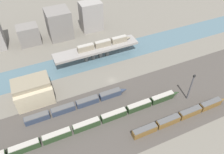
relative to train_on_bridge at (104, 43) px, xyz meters
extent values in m
plane|color=#666056|center=(-5.45, -23.21, -9.49)|extent=(400.00, 400.00, 0.00)
cube|color=#423D38|center=(-5.45, -47.21, -9.49)|extent=(280.00, 42.00, 0.01)
cube|color=#47606B|center=(-5.45, 0.00, -9.49)|extent=(320.00, 19.13, 0.01)
cube|color=gray|center=(-5.45, 0.00, -2.60)|extent=(53.54, 9.82, 1.47)
cylinder|color=slate|center=(-12.63, 0.00, -6.41)|extent=(2.42, 2.42, 6.15)
cylinder|color=slate|center=(-7.85, 0.00, -6.41)|extent=(2.42, 2.42, 6.15)
cylinder|color=slate|center=(-3.06, 0.00, -6.41)|extent=(2.42, 2.42, 6.15)
cylinder|color=slate|center=(1.72, 0.00, -6.41)|extent=(2.42, 2.42, 6.15)
cube|color=gray|center=(-12.25, 0.00, -0.16)|extent=(10.11, 2.71, 3.42)
cube|color=#9E998E|center=(-12.25, 0.00, 1.75)|extent=(9.71, 2.49, 0.40)
cube|color=gray|center=(-1.14, 0.00, -0.16)|extent=(10.11, 2.71, 3.42)
cube|color=#9E998E|center=(-1.14, 0.00, 1.75)|extent=(9.71, 2.49, 0.40)
cube|color=gray|center=(9.97, 0.00, -0.16)|extent=(10.11, 2.71, 3.42)
cube|color=#9E998E|center=(9.97, 0.00, 1.75)|extent=(9.71, 2.49, 0.40)
cone|color=gray|center=(16.80, 0.00, -0.33)|extent=(3.54, 2.43, 2.43)
cube|color=brown|center=(-6.04, -60.64, -7.74)|extent=(11.78, 2.94, 3.50)
cube|color=#4C4C4C|center=(-6.04, -60.64, -5.79)|extent=(11.31, 2.71, 0.40)
cube|color=brown|center=(6.51, -60.64, -7.74)|extent=(11.78, 2.94, 3.50)
cube|color=#4C4C4C|center=(6.51, -60.64, -5.79)|extent=(11.31, 2.71, 0.40)
cube|color=brown|center=(19.05, -60.64, -7.74)|extent=(11.78, 2.94, 3.50)
cube|color=#4C4C4C|center=(19.05, -60.64, -5.79)|extent=(11.31, 2.71, 0.40)
cube|color=brown|center=(31.59, -60.64, -7.74)|extent=(11.78, 2.94, 3.50)
cube|color=#4C4C4C|center=(31.59, -60.64, -5.79)|extent=(11.31, 2.71, 0.40)
cone|color=brown|center=(39.54, -60.64, -7.92)|extent=(4.12, 2.65, 2.65)
cube|color=#23381E|center=(-56.04, -47.17, -7.76)|extent=(12.70, 2.78, 3.46)
cube|color=#9E998E|center=(-56.04, -47.17, -5.83)|extent=(12.19, 2.56, 0.40)
cube|color=#23381E|center=(-42.38, -47.17, -7.76)|extent=(12.70, 2.78, 3.46)
cube|color=#9E998E|center=(-42.38, -47.17, -5.83)|extent=(12.19, 2.56, 0.40)
cube|color=#23381E|center=(-28.72, -47.17, -7.76)|extent=(12.70, 2.78, 3.46)
cube|color=#9E998E|center=(-28.72, -47.17, -5.83)|extent=(12.19, 2.56, 0.40)
cube|color=#23381E|center=(-15.06, -47.17, -7.76)|extent=(12.70, 2.78, 3.46)
cube|color=#9E998E|center=(-15.06, -47.17, -5.83)|extent=(12.19, 2.56, 0.40)
cube|color=#23381E|center=(-1.40, -47.17, -7.76)|extent=(12.70, 2.78, 3.46)
cube|color=#9E998E|center=(-1.40, -47.17, -5.83)|extent=(12.19, 2.56, 0.40)
cube|color=#23381E|center=(12.26, -47.17, -7.76)|extent=(12.70, 2.78, 3.46)
cube|color=#9E998E|center=(12.26, -47.17, -5.83)|extent=(12.19, 2.56, 0.40)
cone|color=#23381E|center=(20.83, -47.17, -7.93)|extent=(4.45, 2.50, 2.50)
cube|color=#2D384C|center=(-48.65, -33.85, -7.95)|extent=(11.56, 3.14, 3.09)
cube|color=#4C4C4C|center=(-48.65, -33.85, -6.21)|extent=(11.10, 2.89, 0.40)
cube|color=#2D384C|center=(-36.12, -33.85, -7.95)|extent=(11.56, 3.14, 3.09)
cube|color=#4C4C4C|center=(-36.12, -33.85, -6.21)|extent=(11.10, 2.89, 0.40)
cube|color=#2D384C|center=(-23.58, -33.85, -7.95)|extent=(11.56, 3.14, 3.09)
cube|color=#4C4C4C|center=(-23.58, -33.85, -6.21)|extent=(11.10, 2.89, 0.40)
cube|color=#2D384C|center=(-11.04, -33.85, -7.95)|extent=(11.56, 3.14, 3.09)
cube|color=#4C4C4C|center=(-11.04, -33.85, -6.21)|extent=(11.10, 2.89, 0.40)
cone|color=#2D384C|center=(-3.24, -33.85, -8.10)|extent=(4.05, 2.78, 2.78)
cube|color=tan|center=(-47.17, -19.35, -4.38)|extent=(18.25, 15.32, 10.23)
cube|color=#7C725C|center=(-47.17, -19.35, 1.86)|extent=(17.89, 10.73, 2.24)
cylinder|color=#4C4C51|center=(24.87, -51.43, -1.92)|extent=(0.75, 0.75, 15.14)
cube|color=black|center=(24.87, -51.43, 6.25)|extent=(1.00, 0.70, 1.20)
cube|color=slate|center=(-41.15, 33.97, -2.90)|extent=(13.66, 10.34, 13.18)
cube|color=slate|center=(-19.93, 34.29, 0.52)|extent=(15.85, 15.89, 20.03)
cube|color=gray|center=(3.77, 34.32, 1.05)|extent=(15.23, 10.33, 21.08)
camera|label=1|loc=(-41.77, -104.95, 76.01)|focal=35.00mm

